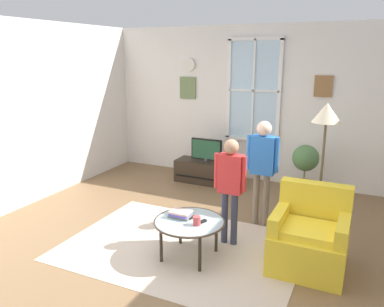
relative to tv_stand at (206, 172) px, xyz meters
name	(u,v)px	position (x,y,z in m)	size (l,w,h in m)	color
ground_plane	(171,260)	(0.69, -2.61, -0.21)	(6.06, 6.91, 0.02)	brown
back_wall	(256,104)	(0.69, 0.61, 1.17)	(5.46, 0.17, 2.72)	silver
area_rug	(182,247)	(0.67, -2.31, -0.19)	(2.72, 1.94, 0.01)	#C6B29E
tv_stand	(206,172)	(0.00, 0.00, 0.00)	(1.09, 0.43, 0.39)	#2D2319
television	(206,150)	(0.00, 0.00, 0.41)	(0.56, 0.08, 0.40)	#4C4C4C
armchair	(310,239)	(2.09, -2.10, 0.13)	(0.76, 0.74, 0.87)	yellow
coffee_table	(189,223)	(0.85, -2.46, 0.21)	(0.80, 0.80, 0.44)	#99B2B7
book_stack	(180,214)	(0.71, -2.41, 0.28)	(0.25, 0.18, 0.07)	gray
cup	(197,221)	(0.96, -2.52, 0.29)	(0.08, 0.08, 0.10)	#BF3F3F
remote_near_books	(201,222)	(0.99, -2.45, 0.25)	(0.04, 0.14, 0.02)	black
remote_near_cup	(190,218)	(0.83, -2.40, 0.25)	(0.04, 0.14, 0.02)	black
person_red_shirt	(230,180)	(1.14, -1.97, 0.61)	(0.39, 0.18, 1.29)	#333851
person_blue_shirt	(263,161)	(1.33, -1.28, 0.68)	(0.42, 0.19, 1.40)	#726656
potted_plant_by_window	(305,165)	(1.67, 0.07, 0.32)	(0.42, 0.42, 0.84)	#9E6B4C
floor_lamp	(325,128)	(2.09, -1.53, 1.23)	(0.32, 0.32, 1.70)	black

